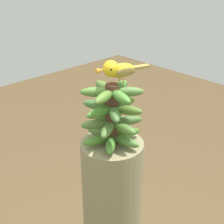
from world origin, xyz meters
name	(u,v)px	position (x,y,z in m)	size (l,w,h in m)	color
banana_bunch	(112,115)	(0.00, 0.00, 1.39)	(0.24, 0.24, 0.24)	#4C2D1E
perched_bird	(117,70)	(0.02, 0.00, 1.56)	(0.21, 0.09, 0.09)	#C68933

